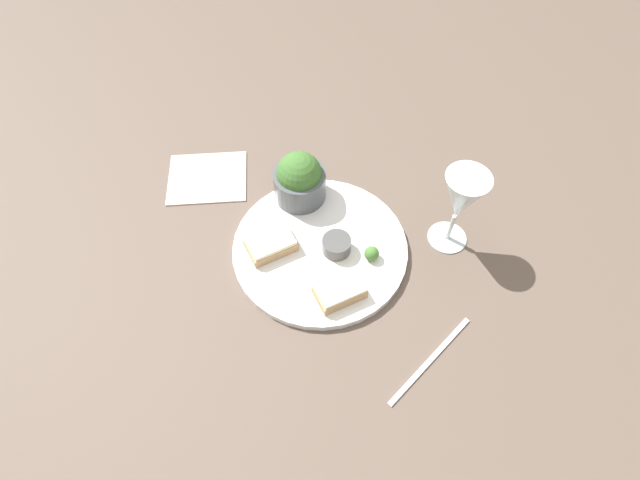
# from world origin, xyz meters

# --- Properties ---
(ground_plane) EXTENTS (4.00, 4.00, 0.00)m
(ground_plane) POSITION_xyz_m (0.00, 0.00, 0.00)
(ground_plane) COLOR brown
(dinner_plate) EXTENTS (0.31, 0.31, 0.01)m
(dinner_plate) POSITION_xyz_m (0.00, 0.00, 0.01)
(dinner_plate) COLOR white
(dinner_plate) RESTS_ON ground_plane
(salad_bowl) EXTENTS (0.10, 0.10, 0.10)m
(salad_bowl) POSITION_xyz_m (0.01, 0.12, 0.06)
(salad_bowl) COLOR #4C5156
(salad_bowl) RESTS_ON dinner_plate
(sauce_ramekin) EXTENTS (0.05, 0.05, 0.03)m
(sauce_ramekin) POSITION_xyz_m (0.02, -0.02, 0.03)
(sauce_ramekin) COLOR #4C4C4C
(sauce_ramekin) RESTS_ON dinner_plate
(cheese_toast_near) EXTENTS (0.09, 0.06, 0.03)m
(cheese_toast_near) POSITION_xyz_m (-0.08, 0.03, 0.03)
(cheese_toast_near) COLOR tan
(cheese_toast_near) RESTS_ON dinner_plate
(cheese_toast_far) EXTENTS (0.08, 0.05, 0.03)m
(cheese_toast_far) POSITION_xyz_m (-0.01, -0.10, 0.03)
(cheese_toast_far) COLOR tan
(cheese_toast_far) RESTS_ON dinner_plate
(wine_glass) EXTENTS (0.07, 0.07, 0.16)m
(wine_glass) POSITION_xyz_m (0.22, -0.07, 0.11)
(wine_glass) COLOR silver
(wine_glass) RESTS_ON ground_plane
(garnish) EXTENTS (0.03, 0.03, 0.03)m
(garnish) POSITION_xyz_m (0.07, -0.06, 0.03)
(garnish) COLOR #477533
(garnish) RESTS_ON dinner_plate
(napkin) EXTENTS (0.19, 0.17, 0.01)m
(napkin) POSITION_xyz_m (-0.13, 0.25, 0.00)
(napkin) COLOR beige
(napkin) RESTS_ON ground_plane
(fork) EXTENTS (0.19, 0.08, 0.01)m
(fork) POSITION_xyz_m (0.07, -0.26, 0.00)
(fork) COLOR silver
(fork) RESTS_ON ground_plane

